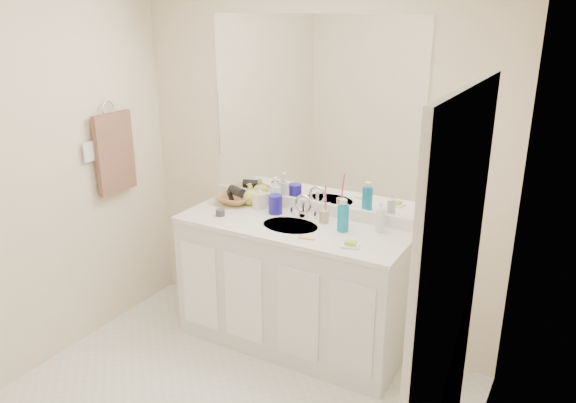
# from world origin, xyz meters

# --- Properties ---
(wall_back) EXTENTS (2.60, 0.02, 2.40)m
(wall_back) POSITION_xyz_m (0.00, 1.30, 1.20)
(wall_back) COLOR #FBE8C4
(wall_back) RESTS_ON floor
(wall_left) EXTENTS (0.02, 2.60, 2.40)m
(wall_left) POSITION_xyz_m (-1.30, 0.00, 1.20)
(wall_left) COLOR #FBE8C4
(wall_left) RESTS_ON floor
(wall_right) EXTENTS (0.02, 2.60, 2.40)m
(wall_right) POSITION_xyz_m (1.30, 0.00, 1.20)
(wall_right) COLOR #FBE8C4
(wall_right) RESTS_ON floor
(vanity_cabinet) EXTENTS (1.50, 0.55, 0.85)m
(vanity_cabinet) POSITION_xyz_m (0.00, 1.02, 0.42)
(vanity_cabinet) COLOR silver
(vanity_cabinet) RESTS_ON floor
(countertop) EXTENTS (1.52, 0.57, 0.03)m
(countertop) POSITION_xyz_m (0.00, 1.02, 0.86)
(countertop) COLOR white
(countertop) RESTS_ON vanity_cabinet
(backsplash) EXTENTS (1.52, 0.03, 0.08)m
(backsplash) POSITION_xyz_m (0.00, 1.29, 0.92)
(backsplash) COLOR white
(backsplash) RESTS_ON countertop
(sink_basin) EXTENTS (0.37, 0.37, 0.02)m
(sink_basin) POSITION_xyz_m (0.00, 1.00, 0.87)
(sink_basin) COLOR beige
(sink_basin) RESTS_ON countertop
(faucet) EXTENTS (0.02, 0.02, 0.11)m
(faucet) POSITION_xyz_m (0.00, 1.18, 0.94)
(faucet) COLOR silver
(faucet) RESTS_ON countertop
(mirror) EXTENTS (1.48, 0.01, 1.20)m
(mirror) POSITION_xyz_m (0.00, 1.29, 1.56)
(mirror) COLOR white
(mirror) RESTS_ON wall_back
(blue_mug) EXTENTS (0.12, 0.12, 0.13)m
(blue_mug) POSITION_xyz_m (-0.20, 1.15, 0.94)
(blue_mug) COLOR #22179E
(blue_mug) RESTS_ON countertop
(tan_cup) EXTENTS (0.07, 0.07, 0.08)m
(tan_cup) POSITION_xyz_m (0.16, 1.16, 0.92)
(tan_cup) COLOR tan
(tan_cup) RESTS_ON countertop
(toothbrush) EXTENTS (0.02, 0.04, 0.22)m
(toothbrush) POSITION_xyz_m (0.17, 1.16, 1.03)
(toothbrush) COLOR #E63C70
(toothbrush) RESTS_ON tan_cup
(mouthwash_bottle) EXTENTS (0.08, 0.08, 0.17)m
(mouthwash_bottle) POSITION_xyz_m (0.33, 1.09, 0.97)
(mouthwash_bottle) COLOR #0D7EA2
(mouthwash_bottle) RESTS_ON countertop
(clear_pump_bottle) EXTENTS (0.07, 0.07, 0.15)m
(clear_pump_bottle) POSITION_xyz_m (0.53, 1.19, 0.95)
(clear_pump_bottle) COLOR silver
(clear_pump_bottle) RESTS_ON countertop
(soap_dish) EXTENTS (0.12, 0.11, 0.01)m
(soap_dish) POSITION_xyz_m (0.47, 0.88, 0.89)
(soap_dish) COLOR white
(soap_dish) RESTS_ON countertop
(green_soap) EXTENTS (0.07, 0.06, 0.02)m
(green_soap) POSITION_xyz_m (0.47, 0.88, 0.90)
(green_soap) COLOR #A4DD35
(green_soap) RESTS_ON soap_dish
(orange_comb) EXTENTS (0.11, 0.04, 0.00)m
(orange_comb) POSITION_xyz_m (0.19, 0.86, 0.88)
(orange_comb) COLOR orange
(orange_comb) RESTS_ON countertop
(dark_jar) EXTENTS (0.07, 0.07, 0.04)m
(dark_jar) POSITION_xyz_m (-0.49, 0.93, 0.90)
(dark_jar) COLOR #3C3C44
(dark_jar) RESTS_ON countertop
(soap_bottle_white) EXTENTS (0.10, 0.11, 0.22)m
(soap_bottle_white) POSITION_xyz_m (-0.24, 1.23, 0.99)
(soap_bottle_white) COLOR white
(soap_bottle_white) RESTS_ON countertop
(soap_bottle_cream) EXTENTS (0.10, 0.10, 0.16)m
(soap_bottle_cream) POSITION_xyz_m (-0.34, 1.18, 0.96)
(soap_bottle_cream) COLOR #F3EEC6
(soap_bottle_cream) RESTS_ON countertop
(soap_bottle_yellow) EXTENTS (0.15, 0.15, 0.15)m
(soap_bottle_yellow) POSITION_xyz_m (-0.44, 1.22, 0.96)
(soap_bottle_yellow) COLOR #D5CB53
(soap_bottle_yellow) RESTS_ON countertop
(wicker_basket) EXTENTS (0.30, 0.30, 0.07)m
(wicker_basket) POSITION_xyz_m (-0.55, 1.19, 0.91)
(wicker_basket) COLOR #996A3E
(wicker_basket) RESTS_ON countertop
(hair_dryer) EXTENTS (0.15, 0.11, 0.07)m
(hair_dryer) POSITION_xyz_m (-0.53, 1.19, 0.97)
(hair_dryer) COLOR black
(hair_dryer) RESTS_ON wicker_basket
(towel_ring) EXTENTS (0.01, 0.11, 0.11)m
(towel_ring) POSITION_xyz_m (-1.27, 0.77, 1.55)
(towel_ring) COLOR silver
(towel_ring) RESTS_ON wall_left
(hand_towel) EXTENTS (0.04, 0.32, 0.55)m
(hand_towel) POSITION_xyz_m (-1.25, 0.77, 1.25)
(hand_towel) COLOR brown
(hand_towel) RESTS_ON towel_ring
(switch_plate) EXTENTS (0.01, 0.08, 0.13)m
(switch_plate) POSITION_xyz_m (-1.27, 0.57, 1.30)
(switch_plate) COLOR white
(switch_plate) RESTS_ON wall_left
(door) EXTENTS (0.02, 0.82, 2.00)m
(door) POSITION_xyz_m (1.29, -0.30, 1.00)
(door) COLOR white
(door) RESTS_ON floor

